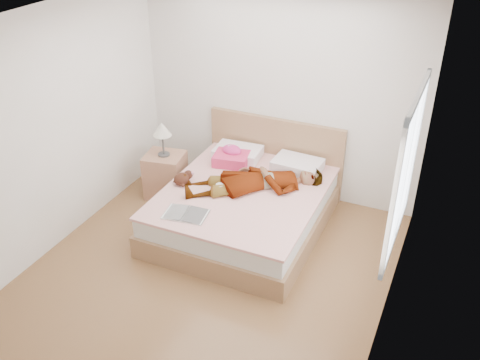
# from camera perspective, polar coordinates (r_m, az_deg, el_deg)

# --- Properties ---
(ground) EXTENTS (4.00, 4.00, 0.00)m
(ground) POSITION_cam_1_polar(r_m,az_deg,el_deg) (5.73, -3.55, -9.99)
(ground) COLOR #4B2917
(ground) RESTS_ON ground
(woman) EXTENTS (1.73, 1.43, 0.23)m
(woman) POSITION_cam_1_polar(r_m,az_deg,el_deg) (6.16, 1.60, 0.28)
(woman) COLOR white
(woman) RESTS_ON bed
(hair) EXTENTS (0.42, 0.50, 0.07)m
(hair) POSITION_cam_1_polar(r_m,az_deg,el_deg) (6.76, -1.38, 2.42)
(hair) COLOR black
(hair) RESTS_ON bed
(phone) EXTENTS (0.10, 0.11, 0.06)m
(phone) POSITION_cam_1_polar(r_m,az_deg,el_deg) (6.62, -1.03, 3.35)
(phone) COLOR silver
(phone) RESTS_ON bed
(room_shell) EXTENTS (4.00, 4.00, 4.00)m
(room_shell) POSITION_cam_1_polar(r_m,az_deg,el_deg) (4.70, 17.23, 0.90)
(room_shell) COLOR white
(room_shell) RESTS_ON ground
(bed) EXTENTS (1.80, 2.08, 1.00)m
(bed) POSITION_cam_1_polar(r_m,az_deg,el_deg) (6.32, 0.69, -2.56)
(bed) COLOR #8C6241
(bed) RESTS_ON ground
(towel) EXTENTS (0.48, 0.41, 0.22)m
(towel) POSITION_cam_1_polar(r_m,az_deg,el_deg) (6.66, -0.91, 2.49)
(towel) COLOR #FF456F
(towel) RESTS_ON bed
(magazine) EXTENTS (0.50, 0.36, 0.03)m
(magazine) POSITION_cam_1_polar(r_m,az_deg,el_deg) (5.73, -5.82, -3.63)
(magazine) COLOR white
(magazine) RESTS_ON bed
(coffee_mug) EXTENTS (0.14, 0.11, 0.11)m
(coffee_mug) POSITION_cam_1_polar(r_m,az_deg,el_deg) (6.06, -2.12, -0.90)
(coffee_mug) COLOR white
(coffee_mug) RESTS_ON bed
(plush_toy) EXTENTS (0.22, 0.28, 0.14)m
(plush_toy) POSITION_cam_1_polar(r_m,az_deg,el_deg) (6.26, -6.12, 0.21)
(plush_toy) COLOR black
(plush_toy) RESTS_ON bed
(nightstand) EXTENTS (0.54, 0.50, 1.03)m
(nightstand) POSITION_cam_1_polar(r_m,az_deg,el_deg) (6.92, -7.97, 0.87)
(nightstand) COLOR #926043
(nightstand) RESTS_ON ground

